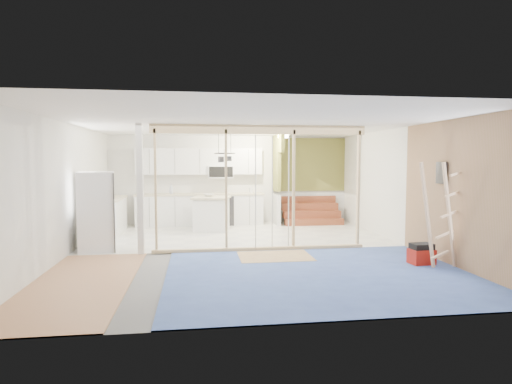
{
  "coord_description": "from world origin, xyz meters",
  "views": [
    {
      "loc": [
        -0.99,
        -8.65,
        1.87
      ],
      "look_at": [
        0.3,
        0.6,
        1.19
      ],
      "focal_mm": 30.0,
      "sensor_mm": 36.0,
      "label": 1
    }
  ],
  "objects": [
    {
      "name": "toolbox",
      "position": [
        3.0,
        -1.56,
        0.19
      ],
      "size": [
        0.43,
        0.34,
        0.39
      ],
      "rotation": [
        0.0,
        0.0,
        0.08
      ],
      "color": "#A1180E",
      "rests_on": "room"
    },
    {
      "name": "upper_cabinets",
      "position": [
        -0.84,
        3.82,
        1.82
      ],
      "size": [
        3.6,
        0.41,
        0.85
      ],
      "color": "white",
      "rests_on": "room"
    },
    {
      "name": "soap_bottle_b",
      "position": [
        0.59,
        3.76,
        1.03
      ],
      "size": [
        0.11,
        0.11,
        0.2
      ],
      "primitive_type": "imported",
      "rotation": [
        0.0,
        0.0,
        0.26
      ],
      "color": "silver",
      "rests_on": "base_cabinets"
    },
    {
      "name": "island",
      "position": [
        -0.61,
        2.7,
        0.46
      ],
      "size": [
        1.12,
        1.12,
        0.92
      ],
      "rotation": [
        0.0,
        0.0,
        -0.22
      ],
      "color": "white",
      "rests_on": "room"
    },
    {
      "name": "sheathing_panel",
      "position": [
        3.48,
        -2.0,
        1.3
      ],
      "size": [
        0.02,
        4.0,
        2.6
      ],
      "primitive_type": "cube",
      "color": "#A37558",
      "rests_on": "room"
    },
    {
      "name": "base_cabinets",
      "position": [
        -1.61,
        3.36,
        0.47
      ],
      "size": [
        4.45,
        2.24,
        0.93
      ],
      "color": "white",
      "rests_on": "room"
    },
    {
      "name": "green_partition",
      "position": [
        2.04,
        3.66,
        0.94
      ],
      "size": [
        2.25,
        1.51,
        2.6
      ],
      "color": "olive",
      "rests_on": "room"
    },
    {
      "name": "room",
      "position": [
        0.0,
        0.0,
        1.3
      ],
      "size": [
        7.01,
        8.01,
        2.61
      ],
      "color": "slate",
      "rests_on": "ground"
    },
    {
      "name": "ceiling_light",
      "position": [
        1.4,
        3.0,
        2.54
      ],
      "size": [
        0.32,
        0.32,
        0.08
      ],
      "primitive_type": "cylinder",
      "color": "#FFEABF",
      "rests_on": "room"
    },
    {
      "name": "pot_rack",
      "position": [
        -0.31,
        1.89,
        2.0
      ],
      "size": [
        0.52,
        0.52,
        0.72
      ],
      "color": "black",
      "rests_on": "room"
    },
    {
      "name": "ladder",
      "position": [
        3.15,
        -1.89,
        0.94
      ],
      "size": [
        0.97,
        0.19,
        1.83
      ],
      "rotation": [
        0.0,
        0.0,
        0.37
      ],
      "color": "#EBBD8F",
      "rests_on": "room"
    },
    {
      "name": "bowl",
      "position": [
        -0.68,
        2.78,
        0.95
      ],
      "size": [
        0.36,
        0.36,
        0.07
      ],
      "primitive_type": "imported",
      "rotation": [
        0.0,
        0.0,
        0.41
      ],
      "color": "beige",
      "rests_on": "island"
    },
    {
      "name": "soap_bottle_a",
      "position": [
        -1.71,
        3.7,
        1.07
      ],
      "size": [
        0.13,
        0.13,
        0.29
      ],
      "primitive_type": "imported",
      "rotation": [
        0.0,
        0.0,
        -0.19
      ],
      "color": "silver",
      "rests_on": "base_cabinets"
    },
    {
      "name": "fridge",
      "position": [
        -3.03,
        0.45,
        0.82
      ],
      "size": [
        0.83,
        0.8,
        1.64
      ],
      "rotation": [
        0.0,
        0.0,
        0.19
      ],
      "color": "white",
      "rests_on": "room"
    },
    {
      "name": "electrical_panel",
      "position": [
        3.43,
        -1.4,
        1.65
      ],
      "size": [
        0.04,
        0.3,
        0.4
      ],
      "primitive_type": "cube",
      "color": "#333337",
      "rests_on": "room"
    },
    {
      "name": "stud_frame",
      "position": [
        -0.27,
        -0.0,
        1.61
      ],
      "size": [
        4.66,
        0.14,
        2.6
      ],
      "color": "#E1B989",
      "rests_on": "room"
    },
    {
      "name": "floor_overlays",
      "position": [
        0.07,
        0.06,
        0.01
      ],
      "size": [
        7.0,
        8.0,
        0.03
      ],
      "color": "silver",
      "rests_on": "room"
    }
  ]
}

